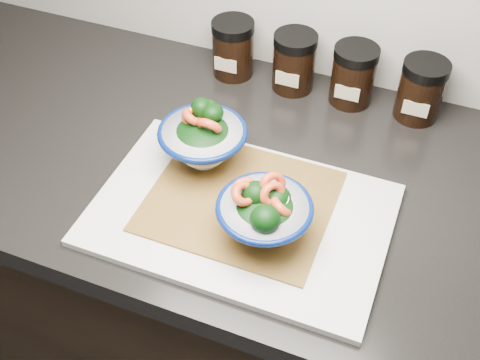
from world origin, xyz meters
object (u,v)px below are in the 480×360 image
at_px(spice_jar_a, 233,48).
at_px(spice_jar_c, 353,75).
at_px(cutting_board, 241,215).
at_px(spice_jar_b, 294,62).
at_px(spice_jar_d, 421,90).
at_px(bowl_left, 203,139).
at_px(bowl_right, 264,214).

distance_m(spice_jar_a, spice_jar_c, 0.24).
relative_size(cutting_board, spice_jar_c, 3.98).
height_order(spice_jar_a, spice_jar_b, same).
relative_size(spice_jar_b, spice_jar_d, 1.00).
xyz_separation_m(cutting_board, bowl_left, (-0.10, 0.08, 0.05)).
xyz_separation_m(spice_jar_a, spice_jar_c, (0.24, 0.00, 0.00)).
relative_size(bowl_right, spice_jar_c, 1.24).
distance_m(spice_jar_b, spice_jar_d, 0.24).
height_order(bowl_left, spice_jar_a, bowl_left).
distance_m(spice_jar_a, spice_jar_b, 0.12).
distance_m(bowl_left, bowl_right, 0.19).
relative_size(cutting_board, bowl_right, 3.21).
bearing_deg(spice_jar_b, spice_jar_d, 0.00).
bearing_deg(bowl_right, spice_jar_c, 84.74).
distance_m(cutting_board, bowl_left, 0.14).
bearing_deg(spice_jar_a, spice_jar_b, 0.00).
bearing_deg(spice_jar_a, spice_jar_d, 0.00).
bearing_deg(bowl_left, bowl_right, -37.92).
xyz_separation_m(cutting_board, spice_jar_a, (-0.15, 0.35, 0.05)).
bearing_deg(bowl_left, cutting_board, -40.41).
distance_m(spice_jar_b, spice_jar_c, 0.11).
bearing_deg(cutting_board, bowl_right, -32.31).
bearing_deg(cutting_board, spice_jar_c, 76.58).
bearing_deg(cutting_board, spice_jar_d, 59.46).
bearing_deg(bowl_left, spice_jar_d, 41.13).
bearing_deg(bowl_right, cutting_board, 147.69).
distance_m(cutting_board, spice_jar_d, 0.41).
height_order(spice_jar_a, spice_jar_d, same).
bearing_deg(spice_jar_d, spice_jar_c, 180.00).
height_order(bowl_right, spice_jar_a, bowl_right).
xyz_separation_m(spice_jar_a, spice_jar_b, (0.12, 0.00, 0.00)).
relative_size(cutting_board, spice_jar_a, 3.98).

